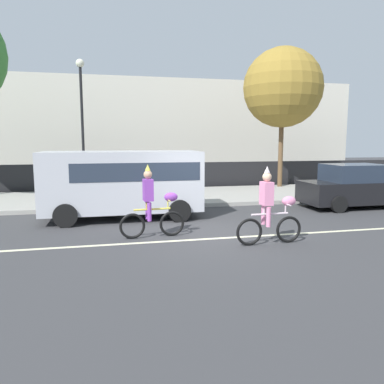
{
  "coord_description": "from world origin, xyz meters",
  "views": [
    {
      "loc": [
        -2.62,
        -9.57,
        2.52
      ],
      "look_at": [
        -0.19,
        1.2,
        1.0
      ],
      "focal_mm": 35.0,
      "sensor_mm": 36.0,
      "label": 1
    }
  ],
  "objects_px": {
    "street_lamp_post": "(82,107)",
    "parked_car_black": "(355,187)",
    "parade_cyclist_purple": "(153,206)",
    "parked_van_silver": "(125,179)",
    "parade_cyclist_pink": "(270,210)"
  },
  "relations": [
    {
      "from": "street_lamp_post",
      "to": "parked_car_black",
      "type": "bearing_deg",
      "value": -26.29
    },
    {
      "from": "parade_cyclist_purple",
      "to": "parked_van_silver",
      "type": "bearing_deg",
      "value": 102.27
    },
    {
      "from": "parked_van_silver",
      "to": "parked_car_black",
      "type": "relative_size",
      "value": 1.22
    },
    {
      "from": "parked_car_black",
      "to": "street_lamp_post",
      "type": "bearing_deg",
      "value": 153.71
    },
    {
      "from": "parade_cyclist_pink",
      "to": "parked_car_black",
      "type": "bearing_deg",
      "value": 37.41
    },
    {
      "from": "parked_van_silver",
      "to": "street_lamp_post",
      "type": "xyz_separation_m",
      "value": [
        -1.55,
        5.1,
        2.71
      ]
    },
    {
      "from": "parked_car_black",
      "to": "street_lamp_post",
      "type": "distance_m",
      "value": 11.78
    },
    {
      "from": "parked_van_silver",
      "to": "parked_car_black",
      "type": "bearing_deg",
      "value": 0.53
    },
    {
      "from": "parade_cyclist_purple",
      "to": "parade_cyclist_pink",
      "type": "xyz_separation_m",
      "value": [
        2.72,
        -1.27,
        0.0
      ]
    },
    {
      "from": "parade_cyclist_pink",
      "to": "street_lamp_post",
      "type": "xyz_separation_m",
      "value": [
        -4.86,
        9.08,
        3.15
      ]
    },
    {
      "from": "parked_car_black",
      "to": "street_lamp_post",
      "type": "relative_size",
      "value": 0.7
    },
    {
      "from": "parade_cyclist_purple",
      "to": "parade_cyclist_pink",
      "type": "bearing_deg",
      "value": -25.13
    },
    {
      "from": "parked_van_silver",
      "to": "street_lamp_post",
      "type": "bearing_deg",
      "value": 106.93
    },
    {
      "from": "parade_cyclist_purple",
      "to": "parade_cyclist_pink",
      "type": "distance_m",
      "value": 3.0
    },
    {
      "from": "parade_cyclist_purple",
      "to": "parked_car_black",
      "type": "bearing_deg",
      "value": 19.15
    }
  ]
}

